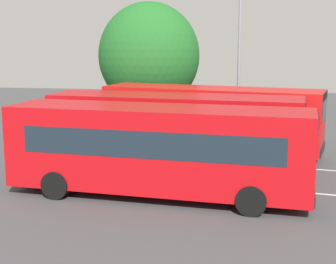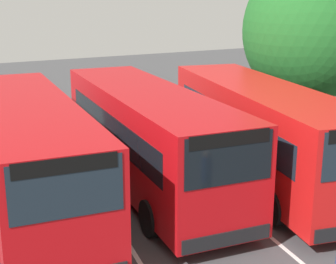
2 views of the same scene
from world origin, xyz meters
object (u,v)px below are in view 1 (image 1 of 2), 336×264
Objects in this scene: bus_center_left at (175,129)px; depot_tree at (149,56)px; bus_far_left at (159,148)px; bus_center_right at (211,117)px; street_lamp at (238,54)px.

bus_center_left is 1.40× the size of depot_tree.
depot_tree reaches higher than bus_center_left.
bus_far_left and bus_center_left have the same top height.
bus_center_right is (1.22, 3.63, 0.00)m from bus_center_left.
bus_center_right is at bearing -2.69° from street_lamp.
depot_tree is at bearing 138.75° from bus_center_right.
street_lamp reaches higher than bus_far_left.
street_lamp is at bearing 79.32° from bus_center_left.
bus_center_right is 5.46m from street_lamp.
bus_far_left is 3.77m from bus_center_left.
depot_tree is at bearing -91.75° from street_lamp.
bus_far_left is 12.44m from street_lamp.
street_lamp is 5.48m from depot_tree.
street_lamp is at bearing 84.26° from bus_far_left.
bus_far_left is at bearing -76.83° from depot_tree.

